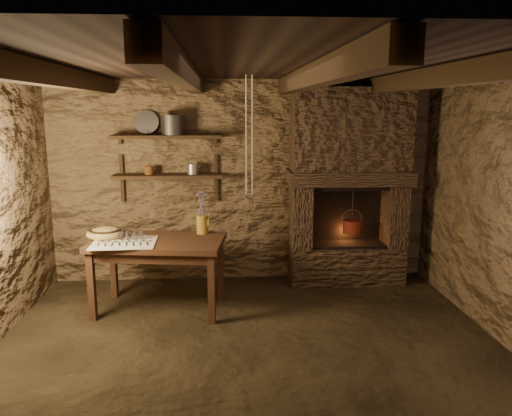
{
  "coord_description": "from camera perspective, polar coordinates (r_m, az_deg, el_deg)",
  "views": [
    {
      "loc": [
        -0.21,
        -3.93,
        2.07
      ],
      "look_at": [
        0.11,
        0.9,
        1.1
      ],
      "focal_mm": 35.0,
      "sensor_mm": 36.0,
      "label": 1
    }
  ],
  "objects": [
    {
      "name": "floor",
      "position": [
        4.44,
        -0.65,
        -16.41
      ],
      "size": [
        4.5,
        4.5,
        0.0
      ],
      "primitive_type": "plane",
      "color": "black",
      "rests_on": "ground"
    },
    {
      "name": "back_wall",
      "position": [
        5.99,
        -1.71,
        3.01
      ],
      "size": [
        4.5,
        0.04,
        2.4
      ],
      "primitive_type": "cube",
      "color": "brown",
      "rests_on": "floor"
    },
    {
      "name": "front_wall",
      "position": [
        2.12,
        2.27,
        -12.82
      ],
      "size": [
        4.5,
        0.04,
        2.4
      ],
      "primitive_type": "cube",
      "color": "brown",
      "rests_on": "floor"
    },
    {
      "name": "ceiling",
      "position": [
        3.95,
        -0.73,
        16.16
      ],
      "size": [
        4.5,
        4.0,
        0.04
      ],
      "primitive_type": "cube",
      "color": "black",
      "rests_on": "back_wall"
    },
    {
      "name": "beam_far_left",
      "position": [
        4.14,
        -22.6,
        13.85
      ],
      "size": [
        0.14,
        3.95,
        0.16
      ],
      "primitive_type": "cube",
      "color": "black",
      "rests_on": "ceiling"
    },
    {
      "name": "beam_mid_left",
      "position": [
        3.94,
        -8.25,
        14.74
      ],
      "size": [
        0.14,
        3.95,
        0.16
      ],
      "primitive_type": "cube",
      "color": "black",
      "rests_on": "ceiling"
    },
    {
      "name": "beam_mid_right",
      "position": [
        4.0,
        6.7,
        14.73
      ],
      "size": [
        0.14,
        3.95,
        0.16
      ],
      "primitive_type": "cube",
      "color": "black",
      "rests_on": "ceiling"
    },
    {
      "name": "beam_far_right",
      "position": [
        4.29,
        20.36,
        13.89
      ],
      "size": [
        0.14,
        3.95,
        0.16
      ],
      "primitive_type": "cube",
      "color": "black",
      "rests_on": "ceiling"
    },
    {
      "name": "shelf_lower",
      "position": [
        5.85,
        -10.02,
        3.63
      ],
      "size": [
        1.25,
        0.3,
        0.04
      ],
      "primitive_type": "cube",
      "color": "black",
      "rests_on": "back_wall"
    },
    {
      "name": "shelf_upper",
      "position": [
        5.81,
        -10.17,
        8.03
      ],
      "size": [
        1.25,
        0.3,
        0.04
      ],
      "primitive_type": "cube",
      "color": "black",
      "rests_on": "back_wall"
    },
    {
      "name": "hearth",
      "position": [
        5.94,
        10.53,
        3.0
      ],
      "size": [
        1.43,
        0.51,
        2.3
      ],
      "color": "#3A291D",
      "rests_on": "floor"
    },
    {
      "name": "work_table",
      "position": [
        5.29,
        -11.02,
        -7.2
      ],
      "size": [
        1.41,
        0.92,
        0.75
      ],
      "rotation": [
        0.0,
        0.0,
        -0.13
      ],
      "color": "#361F13",
      "rests_on": "floor"
    },
    {
      "name": "linen_cloth",
      "position": [
        5.12,
        -14.85,
        -3.87
      ],
      "size": [
        0.63,
        0.52,
        0.01
      ],
      "primitive_type": "cube",
      "rotation": [
        0.0,
        0.0,
        0.03
      ],
      "color": "silver",
      "rests_on": "work_table"
    },
    {
      "name": "pewter_cutlery_row",
      "position": [
        5.1,
        -14.89,
        -3.82
      ],
      "size": [
        0.52,
        0.21,
        0.01
      ],
      "primitive_type": null,
      "rotation": [
        0.0,
        0.0,
        0.03
      ],
      "color": "gray",
      "rests_on": "linen_cloth"
    },
    {
      "name": "drinking_glasses",
      "position": [
        5.22,
        -14.41,
        -3.06
      ],
      "size": [
        0.2,
        0.06,
        0.08
      ],
      "primitive_type": null,
      "color": "silver",
      "rests_on": "linen_cloth"
    },
    {
      "name": "stoneware_jug",
      "position": [
        5.33,
        -6.14,
        -0.9
      ],
      "size": [
        0.16,
        0.16,
        0.44
      ],
      "rotation": [
        0.0,
        0.0,
        -0.37
      ],
      "color": "olive",
      "rests_on": "work_table"
    },
    {
      "name": "wooden_bowl",
      "position": [
        5.37,
        -16.86,
        -2.83
      ],
      "size": [
        0.38,
        0.38,
        0.13
      ],
      "primitive_type": "ellipsoid",
      "rotation": [
        0.0,
        0.0,
        0.0
      ],
      "color": "olive",
      "rests_on": "work_table"
    },
    {
      "name": "iron_stockpot",
      "position": [
        5.8,
        -9.47,
        9.25
      ],
      "size": [
        0.3,
        0.3,
        0.2
      ],
      "primitive_type": "cylinder",
      "rotation": [
        0.0,
        0.0,
        -0.13
      ],
      "color": "#2E2B29",
      "rests_on": "shelf_upper"
    },
    {
      "name": "tin_pan",
      "position": [
        5.93,
        -12.4,
        9.54
      ],
      "size": [
        0.28,
        0.13,
        0.28
      ],
      "primitive_type": "cylinder",
      "rotation": [
        1.26,
        0.0,
        0.03
      ],
      "color": "#A8A8A3",
      "rests_on": "shelf_upper"
    },
    {
      "name": "small_kettle",
      "position": [
        5.82,
        -7.24,
        4.45
      ],
      "size": [
        0.18,
        0.14,
        0.18
      ],
      "primitive_type": null,
      "rotation": [
        0.0,
        0.0,
        -0.06
      ],
      "color": "#A8A8A3",
      "rests_on": "shelf_lower"
    },
    {
      "name": "rusty_tin",
      "position": [
        5.87,
        -12.14,
        4.25
      ],
      "size": [
        0.12,
        0.12,
        0.1
      ],
      "primitive_type": "cylinder",
      "rotation": [
        0.0,
        0.0,
        0.21
      ],
      "color": "#5A2D12",
      "rests_on": "shelf_lower"
    },
    {
      "name": "red_pot",
      "position": [
        6.0,
        10.9,
        -1.98
      ],
      "size": [
        0.24,
        0.24,
        0.54
      ],
      "rotation": [
        0.0,
        0.0,
        -0.13
      ],
      "color": "maroon",
      "rests_on": "hearth"
    },
    {
      "name": "hanging_ropes",
      "position": [
        4.99,
        -0.77,
        8.26
      ],
      "size": [
        0.08,
        0.08,
        1.2
      ],
      "primitive_type": null,
      "color": "beige",
      "rests_on": "ceiling"
    }
  ]
}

